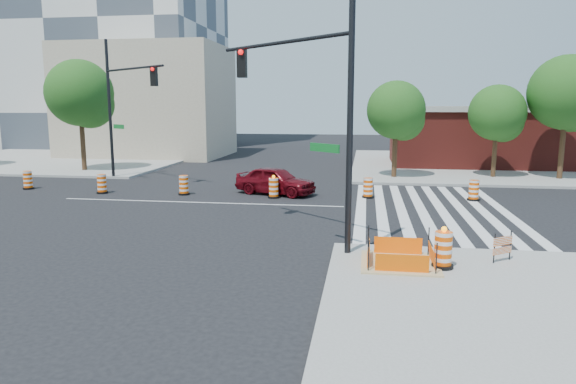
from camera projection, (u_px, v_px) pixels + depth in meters
ground at (199, 202)px, 24.95m from camera, size 120.00×120.00×0.00m
sidewalk_ne at (496, 165)px, 39.82m from camera, size 22.00×22.00×0.15m
sidewalk_nw at (68, 158)px, 45.16m from camera, size 22.00×22.00×0.15m
crosswalk_east at (431, 209)px, 23.33m from camera, size 6.75×13.50×0.01m
lane_centerline at (199, 202)px, 24.95m from camera, size 14.00×0.12×0.01m
excavation_pit at (400, 261)px, 14.81m from camera, size 2.20×2.20×0.90m
brick_storefront at (498, 136)px, 39.44m from camera, size 16.50×8.50×4.60m
beige_midrise at (149, 102)px, 47.34m from camera, size 14.00×10.00×10.00m
red_coupe at (275, 180)px, 27.17m from camera, size 4.66×3.10×1.47m
signal_pole_se at (309, 88)px, 16.44m from camera, size 5.00×4.28×8.52m
signal_pole_nw at (123, 96)px, 31.06m from camera, size 5.32×3.93×8.56m
pit_drum at (443, 251)px, 14.38m from camera, size 0.61×0.61×1.20m
barricade at (503, 245)px, 14.96m from camera, size 0.63×0.47×0.88m
tree_north_b at (81, 97)px, 35.55m from camera, size 4.59×4.59×7.81m
tree_north_c at (397, 113)px, 32.24m from camera, size 3.66×3.65×6.21m
tree_north_d at (497, 116)px, 32.29m from camera, size 3.51×3.51×5.97m
tree_north_e at (567, 97)px, 31.28m from camera, size 4.54×4.54×7.72m
median_drum_0 at (28, 181)px, 28.86m from camera, size 0.60×0.60×1.02m
median_drum_1 at (102, 184)px, 27.48m from camera, size 0.60×0.60×1.02m
median_drum_2 at (184, 186)px, 27.03m from camera, size 0.60×0.60×1.02m
median_drum_3 at (274, 189)px, 26.08m from camera, size 0.60×0.60×1.18m
median_drum_4 at (368, 189)px, 26.13m from camera, size 0.60×0.60×1.02m
median_drum_5 at (474, 191)px, 25.36m from camera, size 0.60×0.60×1.02m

